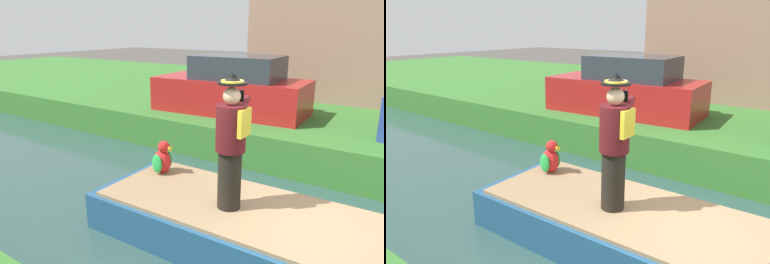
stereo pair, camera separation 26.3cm
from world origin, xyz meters
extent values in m
cube|color=#23517A|center=(0.00, 0.99, 0.38)|extent=(1.85, 4.22, 0.56)
cube|color=#997A56|center=(0.00, 0.99, 0.69)|extent=(1.70, 3.88, 0.05)
cylinder|color=black|center=(-0.13, 1.04, 1.12)|extent=(0.32, 0.32, 0.82)
cylinder|color=#561419|center=(-0.13, 1.04, 1.84)|extent=(0.40, 0.40, 0.62)
cube|color=gold|center=(-0.13, 0.85, 1.94)|extent=(0.28, 0.06, 0.36)
sphere|color=#DBA884|center=(-0.13, 1.04, 2.27)|extent=(0.23, 0.23, 0.23)
cylinder|color=black|center=(-0.13, 1.04, 2.43)|extent=(0.38, 0.38, 0.03)
cone|color=black|center=(-0.13, 1.04, 2.50)|extent=(0.26, 0.26, 0.12)
cylinder|color=gold|center=(-0.13, 1.04, 2.46)|extent=(0.29, 0.29, 0.02)
cylinder|color=#561419|center=(0.09, 1.00, 2.02)|extent=(0.38, 0.09, 0.43)
cube|color=black|center=(0.00, 0.98, 2.26)|extent=(0.03, 0.08, 0.15)
ellipsoid|color=red|center=(0.33, 2.58, 0.91)|extent=(0.26, 0.32, 0.40)
sphere|color=red|center=(0.33, 2.54, 1.18)|extent=(0.20, 0.20, 0.20)
cone|color=yellow|center=(0.33, 2.44, 1.17)|extent=(0.09, 0.09, 0.09)
ellipsoid|color=green|center=(0.19, 2.58, 0.91)|extent=(0.08, 0.20, 0.32)
ellipsoid|color=green|center=(0.47, 2.58, 0.91)|extent=(0.08, 0.20, 0.32)
cube|color=red|center=(4.29, 3.43, 1.36)|extent=(1.96, 4.10, 0.90)
cube|color=#2D333D|center=(4.29, 3.23, 2.11)|extent=(1.59, 2.29, 0.60)
camera|label=1|loc=(-4.17, -1.10, 3.10)|focal=33.93mm
camera|label=2|loc=(-4.02, -1.31, 3.10)|focal=33.93mm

